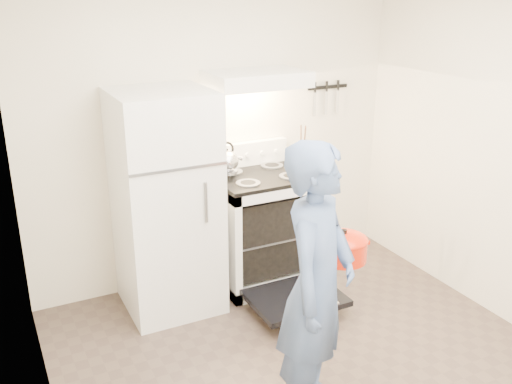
{
  "coord_description": "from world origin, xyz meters",
  "views": [
    {
      "loc": [
        -1.77,
        -2.42,
        2.39
      ],
      "look_at": [
        -0.05,
        1.0,
        1.0
      ],
      "focal_mm": 40.0,
      "sensor_mm": 36.0,
      "label": 1
    }
  ],
  "objects_px": {
    "tea_kettle": "(226,160)",
    "stove_body": "(260,230)",
    "refrigerator": "(166,203)",
    "dutch_oven": "(343,249)",
    "person": "(317,287)"
  },
  "relations": [
    {
      "from": "tea_kettle",
      "to": "person",
      "type": "height_order",
      "value": "person"
    },
    {
      "from": "person",
      "to": "dutch_oven",
      "type": "bearing_deg",
      "value": -0.17
    },
    {
      "from": "refrigerator",
      "to": "dutch_oven",
      "type": "bearing_deg",
      "value": -59.43
    },
    {
      "from": "refrigerator",
      "to": "person",
      "type": "distance_m",
      "value": 1.59
    },
    {
      "from": "tea_kettle",
      "to": "person",
      "type": "relative_size",
      "value": 0.17
    },
    {
      "from": "tea_kettle",
      "to": "refrigerator",
      "type": "bearing_deg",
      "value": -170.26
    },
    {
      "from": "refrigerator",
      "to": "tea_kettle",
      "type": "xyz_separation_m",
      "value": [
        0.54,
        0.09,
        0.24
      ]
    },
    {
      "from": "person",
      "to": "dutch_oven",
      "type": "xyz_separation_m",
      "value": [
        0.38,
        0.3,
        0.01
      ]
    },
    {
      "from": "refrigerator",
      "to": "dutch_oven",
      "type": "xyz_separation_m",
      "value": [
        0.74,
        -1.25,
        -0.01
      ]
    },
    {
      "from": "tea_kettle",
      "to": "stove_body",
      "type": "bearing_deg",
      "value": -14.16
    },
    {
      "from": "refrigerator",
      "to": "stove_body",
      "type": "relative_size",
      "value": 1.85
    },
    {
      "from": "stove_body",
      "to": "refrigerator",
      "type": "bearing_deg",
      "value": -178.23
    },
    {
      "from": "person",
      "to": "dutch_oven",
      "type": "relative_size",
      "value": 4.51
    },
    {
      "from": "person",
      "to": "dutch_oven",
      "type": "distance_m",
      "value": 0.49
    },
    {
      "from": "dutch_oven",
      "to": "refrigerator",
      "type": "bearing_deg",
      "value": 120.57
    }
  ]
}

